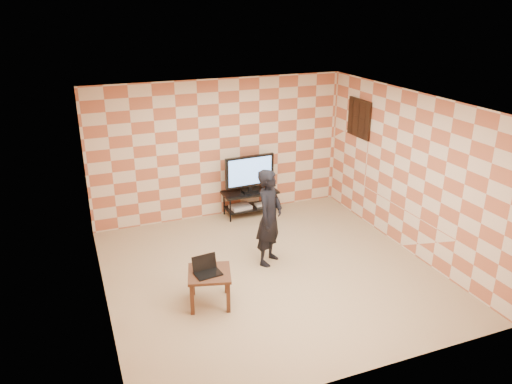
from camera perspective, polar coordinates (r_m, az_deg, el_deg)
floor at (r=8.03m, az=1.59°, el=-9.13°), size 5.00×5.00×0.00m
wall_back at (r=9.67m, az=-4.15°, el=4.90°), size 5.00×0.02×2.70m
wall_front at (r=5.46m, az=12.17°, el=-9.03°), size 5.00×0.02×2.70m
wall_left at (r=6.92m, az=-17.74°, el=-2.87°), size 0.02×5.00×2.70m
wall_right at (r=8.68m, az=17.07°, el=2.09°), size 0.02×5.00×2.70m
ceiling at (r=7.06m, az=1.81°, el=10.14°), size 5.00×5.00×0.02m
wall_art at (r=9.71m, az=11.71°, el=8.25°), size 0.04×0.72×0.72m
tv_stand at (r=9.92m, az=-0.71°, el=-0.63°), size 1.09×0.49×0.50m
tv at (r=9.72m, az=-0.72°, el=2.31°), size 1.01×0.21×0.73m
dvd_player at (r=9.89m, az=-1.79°, el=-1.71°), size 0.43×0.33×0.07m
game_console at (r=10.03m, az=0.46°, el=-1.44°), size 0.21×0.16×0.04m
side_table at (r=7.11m, az=-5.34°, el=-9.73°), size 0.72×0.72×0.50m
laptop at (r=7.03m, az=-5.67°, el=-8.80°), size 0.39×0.32×0.24m
person at (r=7.97m, az=1.54°, el=-2.91°), size 0.69×0.68×1.60m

